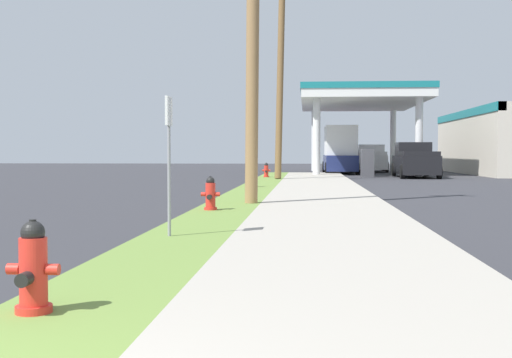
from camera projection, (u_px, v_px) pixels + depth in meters
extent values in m
cylinder|color=red|center=(34.00, 309.00, 5.26)|extent=(0.29, 0.29, 0.06)
cylinder|color=red|center=(33.00, 275.00, 5.25)|extent=(0.22, 0.22, 0.60)
sphere|color=black|center=(33.00, 233.00, 5.23)|extent=(0.19, 0.19, 0.19)
cylinder|color=black|center=(33.00, 222.00, 5.23)|extent=(0.06, 0.06, 0.05)
cylinder|color=red|center=(14.00, 269.00, 5.26)|extent=(0.10, 0.09, 0.09)
cylinder|color=red|center=(53.00, 269.00, 5.23)|extent=(0.10, 0.09, 0.09)
cylinder|color=black|center=(24.00, 280.00, 5.08)|extent=(0.11, 0.12, 0.11)
cylinder|color=red|center=(211.00, 209.00, 14.66)|extent=(0.29, 0.29, 0.06)
cylinder|color=red|center=(210.00, 196.00, 14.65)|extent=(0.22, 0.22, 0.60)
sphere|color=black|center=(210.00, 181.00, 14.64)|extent=(0.19, 0.19, 0.19)
cylinder|color=black|center=(210.00, 177.00, 14.64)|extent=(0.06, 0.06, 0.05)
cylinder|color=red|center=(203.00, 194.00, 14.66)|extent=(0.10, 0.09, 0.09)
cylinder|color=red|center=(218.00, 194.00, 14.64)|extent=(0.10, 0.09, 0.09)
cylinder|color=black|center=(209.00, 197.00, 14.48)|extent=(0.11, 0.12, 0.11)
cylinder|color=red|center=(252.00, 186.00, 24.42)|extent=(0.29, 0.29, 0.06)
cylinder|color=red|center=(252.00, 179.00, 24.41)|extent=(0.22, 0.22, 0.60)
sphere|color=black|center=(252.00, 170.00, 24.39)|extent=(0.19, 0.19, 0.19)
cylinder|color=black|center=(252.00, 167.00, 24.39)|extent=(0.06, 0.06, 0.05)
cylinder|color=red|center=(247.00, 178.00, 24.42)|extent=(0.10, 0.09, 0.09)
cylinder|color=red|center=(256.00, 178.00, 24.39)|extent=(0.10, 0.09, 0.09)
cylinder|color=black|center=(251.00, 179.00, 24.24)|extent=(0.11, 0.12, 0.11)
cylinder|color=red|center=(266.00, 176.00, 34.21)|extent=(0.29, 0.29, 0.06)
cylinder|color=red|center=(266.00, 171.00, 34.20)|extent=(0.22, 0.22, 0.60)
sphere|color=black|center=(266.00, 165.00, 34.19)|extent=(0.19, 0.19, 0.19)
cylinder|color=black|center=(266.00, 163.00, 34.19)|extent=(0.06, 0.06, 0.05)
cylinder|color=red|center=(263.00, 170.00, 34.21)|extent=(0.10, 0.09, 0.09)
cylinder|color=red|center=(269.00, 170.00, 34.19)|extent=(0.10, 0.09, 0.09)
cylinder|color=black|center=(266.00, 171.00, 34.03)|extent=(0.11, 0.12, 0.11)
cylinder|color=#937047|center=(253.00, 4.00, 16.45)|extent=(0.44, 0.36, 9.91)
cylinder|color=brown|center=(280.00, 73.00, 32.25)|extent=(0.54, 1.50, 10.30)
cylinder|color=gray|center=(169.00, 167.00, 10.04)|extent=(0.05, 0.05, 2.10)
cube|color=white|center=(169.00, 111.00, 10.01)|extent=(0.04, 0.36, 0.44)
cylinder|color=silver|center=(317.00, 137.00, 38.49)|extent=(0.44, 0.44, 4.55)
cylinder|color=silver|center=(419.00, 137.00, 38.03)|extent=(0.44, 0.44, 4.55)
cylinder|color=silver|center=(314.00, 141.00, 50.00)|extent=(0.44, 0.44, 4.55)
cylinder|color=silver|center=(393.00, 141.00, 49.55)|extent=(0.44, 0.44, 4.55)
cube|color=white|center=(360.00, 101.00, 43.91)|extent=(7.67, 13.35, 0.50)
cube|color=#197A7F|center=(360.00, 95.00, 43.90)|extent=(7.77, 13.45, 0.36)
cube|color=#47474C|center=(367.00, 163.00, 38.32)|extent=(0.70, 1.10, 1.60)
cube|color=#47474C|center=(353.00, 160.00, 49.83)|extent=(0.70, 1.10, 1.60)
cube|color=beige|center=(511.00, 142.00, 43.27)|extent=(6.21, 16.22, 4.14)
cube|color=#197A7F|center=(466.00, 114.00, 43.42)|extent=(0.50, 16.22, 0.50)
cube|color=red|center=(352.00, 163.00, 51.06)|extent=(1.83, 4.50, 0.85)
cube|color=red|center=(352.00, 154.00, 50.81)|extent=(1.60, 2.03, 0.56)
cylinder|color=black|center=(340.00, 166.00, 52.83)|extent=(0.22, 0.60, 0.60)
cylinder|color=black|center=(361.00, 166.00, 52.70)|extent=(0.22, 0.60, 0.60)
cylinder|color=black|center=(342.00, 167.00, 49.45)|extent=(0.22, 0.60, 0.60)
cylinder|color=black|center=(365.00, 167.00, 49.31)|extent=(0.22, 0.60, 0.60)
cube|color=white|center=(372.00, 162.00, 47.74)|extent=(2.29, 5.50, 1.00)
cube|color=white|center=(371.00, 150.00, 48.67)|extent=(1.95, 2.15, 0.76)
cube|color=white|center=(372.00, 153.00, 46.54)|extent=(2.03, 3.01, 0.24)
cylinder|color=black|center=(358.00, 166.00, 50.01)|extent=(0.26, 0.77, 0.76)
cylinder|color=black|center=(383.00, 166.00, 49.76)|extent=(0.26, 0.77, 0.76)
cylinder|color=black|center=(359.00, 167.00, 45.75)|extent=(0.26, 0.77, 0.76)
cylinder|color=black|center=(387.00, 167.00, 45.50)|extent=(0.26, 0.77, 0.76)
cube|color=navy|center=(340.00, 163.00, 43.90)|extent=(2.05, 6.41, 1.00)
cube|color=white|center=(340.00, 141.00, 43.07)|extent=(1.99, 3.98, 1.90)
cube|color=navy|center=(338.00, 149.00, 45.90)|extent=(1.85, 2.06, 0.90)
cylinder|color=black|center=(324.00, 167.00, 46.62)|extent=(0.23, 0.76, 0.76)
cylinder|color=black|center=(351.00, 167.00, 46.49)|extent=(0.23, 0.76, 0.76)
cylinder|color=black|center=(327.00, 169.00, 41.33)|extent=(0.23, 0.76, 0.76)
cylinder|color=black|center=(357.00, 169.00, 41.20)|extent=(0.23, 0.76, 0.76)
cube|color=black|center=(415.00, 165.00, 36.90)|extent=(2.12, 5.44, 1.00)
cube|color=black|center=(413.00, 149.00, 37.83)|extent=(1.88, 2.09, 0.76)
cube|color=black|center=(418.00, 154.00, 35.69)|extent=(1.94, 2.96, 0.24)
cylinder|color=black|center=(394.00, 170.00, 39.14)|extent=(0.24, 0.76, 0.76)
cylinder|color=black|center=(426.00, 170.00, 38.96)|extent=(0.24, 0.76, 0.76)
cylinder|color=black|center=(403.00, 172.00, 34.87)|extent=(0.24, 0.76, 0.76)
cylinder|color=black|center=(439.00, 172.00, 34.68)|extent=(0.24, 0.76, 0.76)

